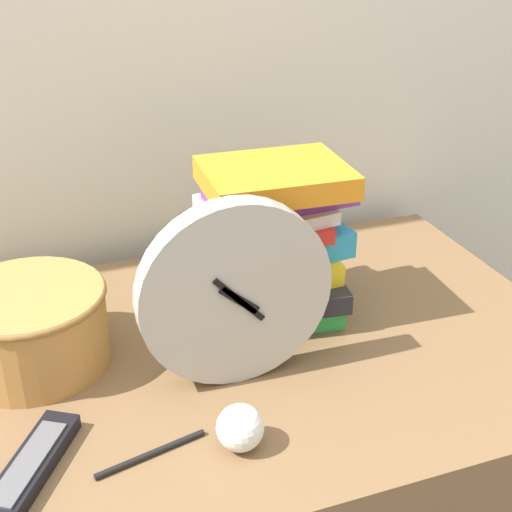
# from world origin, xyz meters

# --- Properties ---
(desk_clock) EXTENTS (0.27, 0.04, 0.27)m
(desk_clock) POSITION_xyz_m (0.05, 0.27, 0.86)
(desk_clock) COLOR #B7B2A8
(desk_clock) RESTS_ON desk
(book_stack) EXTENTS (0.25, 0.22, 0.26)m
(book_stack) POSITION_xyz_m (0.16, 0.41, 0.85)
(book_stack) COLOR green
(book_stack) RESTS_ON desk
(basket) EXTENTS (0.23, 0.23, 0.12)m
(basket) POSITION_xyz_m (-0.22, 0.40, 0.79)
(basket) COLOR #B27A3D
(basket) RESTS_ON desk
(tv_remote) EXTENTS (0.14, 0.18, 0.02)m
(tv_remote) POSITION_xyz_m (-0.24, 0.16, 0.73)
(tv_remote) COLOR black
(tv_remote) RESTS_ON desk
(crumpled_paper_ball) EXTENTS (0.06, 0.06, 0.06)m
(crumpled_paper_ball) POSITION_xyz_m (0.01, 0.13, 0.75)
(crumpled_paper_ball) COLOR white
(crumpled_paper_ball) RESTS_ON desk
(pen) EXTENTS (0.14, 0.04, 0.01)m
(pen) POSITION_xyz_m (-0.10, 0.15, 0.73)
(pen) COLOR black
(pen) RESTS_ON desk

